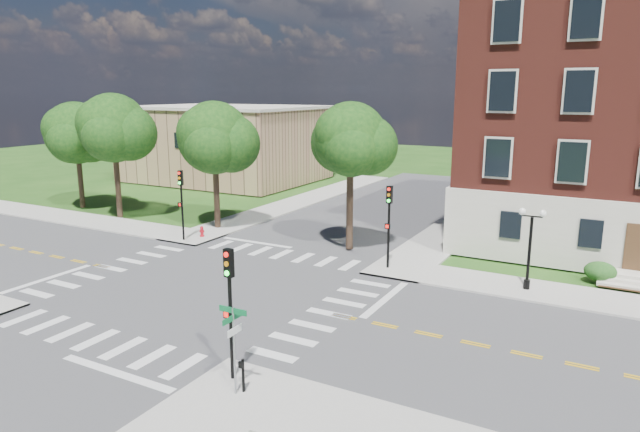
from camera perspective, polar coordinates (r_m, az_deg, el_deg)
The scene contains 19 objects.
ground at distance 30.73m, azimuth -11.17°, elevation -7.13°, with size 160.00×160.00×0.00m, color #1F4914.
road_ew at distance 30.72m, azimuth -11.17°, elevation -7.12°, with size 90.00×12.00×0.01m, color #3D3D3F.
road_ns at distance 30.72m, azimuth -11.17°, elevation -7.12°, with size 12.00×90.00×0.01m, color #3D3D3F.
sidewalk_ne at distance 38.94m, azimuth 22.64°, elevation -3.57°, with size 34.00×34.00×0.12m.
sidewalk_nw at distance 51.69m, azimuth -13.45°, elevation 0.86°, with size 34.00×34.00×0.12m.
crosswalk_east at distance 26.93m, azimuth 0.89°, elevation -9.76°, with size 2.20×10.20×0.02m, color silver, non-canonical shape.
stop_bar_east at distance 28.85m, azimuth 6.55°, elevation -8.29°, with size 0.40×5.50×0.00m, color silver.
secondary_building at distance 66.40m, azimuth -9.46°, elevation 7.24°, with size 20.40×15.40×8.30m.
tree_a at distance 53.36m, azimuth -23.20°, elevation 7.63°, with size 5.28×5.28×9.12m.
tree_b at distance 47.99m, azimuth -19.96°, elevation 8.25°, with size 5.42×5.42×9.86m.
tree_c at distance 42.44m, azimuth -10.53°, elevation 7.67°, with size 5.31×5.31×9.33m.
tree_d at distance 35.84m, azimuth 3.07°, elevation 7.63°, with size 4.64×4.64×9.41m.
traffic_signal_se at distance 20.17m, azimuth -9.02°, elevation -8.03°, with size 0.35×0.39×4.80m.
traffic_signal_ne at distance 32.63m, azimuth 6.91°, elevation 0.00°, with size 0.33×0.37×4.80m.
traffic_signal_nw at distance 39.65m, azimuth -13.70°, elevation 1.96°, with size 0.38×0.45×4.80m.
twin_lamp_west at distance 30.96m, azimuth 20.26°, elevation -2.65°, with size 1.36×0.36×4.23m.
street_sign_pole at distance 19.49m, azimuth -8.61°, elevation -11.55°, with size 1.10×1.10×3.10m.
push_button_post at distance 20.22m, azimuth -7.73°, elevation -15.36°, with size 0.14×0.21×1.20m.
fire_hydrant at distance 40.82m, azimuth -11.73°, elevation -1.55°, with size 0.35×0.35×0.75m.
Camera 1 is at (18.78, -22.06, 10.22)m, focal length 32.00 mm.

